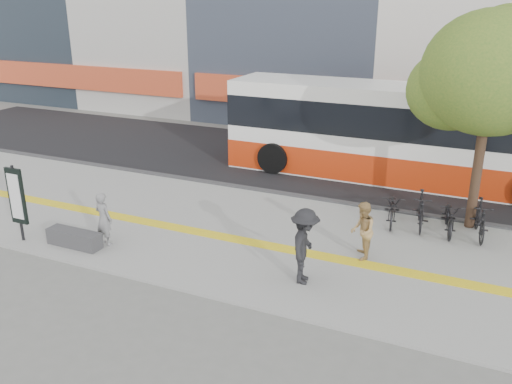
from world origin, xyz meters
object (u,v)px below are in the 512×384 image
at_px(bench, 74,238).
at_px(street_tree, 490,76).
at_px(pedestrian_dark, 305,246).
at_px(seated_woman, 104,219).
at_px(pedestrian_tan, 362,231).
at_px(bus, 401,136).
at_px(signboard, 17,197).

height_order(bench, street_tree, street_tree).
xyz_separation_m(bench, pedestrian_dark, (6.40, 0.73, 0.71)).
relative_size(bench, seated_woman, 1.06).
bearing_deg(bench, seated_woman, 32.57).
bearing_deg(pedestrian_dark, seated_woman, 83.41).
bearing_deg(pedestrian_dark, pedestrian_tan, -37.31).
bearing_deg(seated_woman, bus, -114.73).
bearing_deg(signboard, bench, 10.81).
bearing_deg(bench, street_tree, 31.62).
bearing_deg(pedestrian_tan, pedestrian_dark, -44.45).
bearing_deg(street_tree, signboard, -150.93).
bearing_deg(bench, pedestrian_dark, 6.55).
relative_size(bench, signboard, 0.73).
xyz_separation_m(street_tree, bus, (-2.82, 3.68, -2.83)).
xyz_separation_m(signboard, bus, (8.56, 10.01, 0.32)).
relative_size(signboard, bus, 0.17).
distance_m(bench, pedestrian_tan, 7.79).
height_order(street_tree, pedestrian_tan, street_tree).
bearing_deg(signboard, pedestrian_dark, 7.41).
relative_size(bench, street_tree, 0.25).
relative_size(bus, pedestrian_dark, 6.95).
bearing_deg(street_tree, bench, -148.38).
bearing_deg(pedestrian_tan, bus, 166.46).
bearing_deg(bus, pedestrian_tan, -86.93).
bearing_deg(pedestrian_tan, bench, -87.59).
bearing_deg(signboard, seated_woman, 18.12).
bearing_deg(street_tree, bus, 127.47).
bearing_deg(street_tree, seated_woman, -148.46).
xyz_separation_m(bench, seated_woman, (0.70, 0.45, 0.53)).
bearing_deg(pedestrian_tan, signboard, -89.01).
height_order(street_tree, seated_woman, street_tree).
bearing_deg(bench, pedestrian_tan, 19.02).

